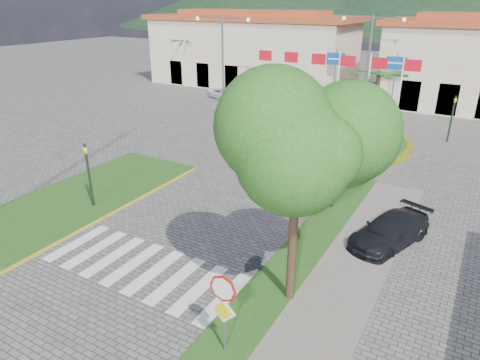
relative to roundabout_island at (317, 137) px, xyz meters
The scene contains 20 objects.
ground 22.00m from the roundabout_island, 90.01° to the right, with size 160.00×160.00×0.00m, color #595654.
verge_right 20.57m from the roundabout_island, 76.52° to the right, with size 1.60×28.00×0.18m, color #204513.
median_left 17.27m from the roundabout_island, 112.12° to the right, with size 5.00×14.00×0.18m, color #204513.
crosswalk 18.00m from the roundabout_island, 90.02° to the right, with size 8.00×3.00×0.01m, color silver.
roundabout_island is the anchor object (origin of this frame).
stop_sign 20.69m from the roundabout_island, 76.27° to the right, with size 0.80×0.11×2.65m.
deciduous_tree 18.55m from the roundabout_island, 72.09° to the right, with size 3.60×3.60×6.80m.
traffic_light_left 16.45m from the roundabout_island, 108.56° to the right, with size 0.15×0.18×3.20m.
traffic_light_right 11.11m from the roundabout_island, 65.79° to the right, with size 0.15×0.18×3.20m.
traffic_light_far 9.11m from the roundabout_island, 26.58° to the left, with size 0.18×0.15×3.20m.
direction_sign_west 9.78m from the roundabout_island, 102.60° to the left, with size 1.60×0.14×5.20m.
direction_sign_east 10.03m from the roundabout_island, 71.53° to the left, with size 1.60×0.14×5.20m.
street_lamp_centre 9.15m from the roundabout_island, 82.91° to the left, with size 4.80×0.16×8.00m.
street_lamp_west 10.19m from the roundabout_island, 167.48° to the left, with size 4.80×0.16×8.00m.
building_left 21.59m from the roundabout_island, 131.20° to the left, with size 23.32×9.54×8.05m.
hill_near_back 108.74m from the roundabout_island, 95.29° to the left, with size 110.00×110.00×16.00m, color black.
white_van 15.13m from the roundabout_island, 148.06° to the left, with size 1.74×3.78×1.05m, color white.
car_dark_a 8.76m from the roundabout_island, 100.48° to the left, with size 1.53×3.79×1.29m, color black.
car_dark_b 13.84m from the roundabout_island, 70.33° to the left, with size 1.30×3.72×1.23m, color black.
car_side_right 13.95m from the roundabout_island, 57.48° to the right, with size 1.66×4.09×1.19m, color black.
Camera 1 is at (9.80, -5.61, 9.09)m, focal length 32.00 mm.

